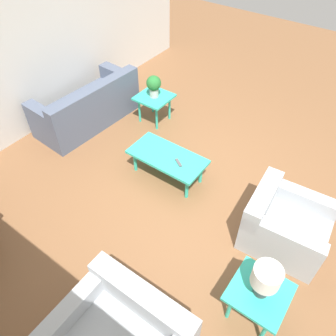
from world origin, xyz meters
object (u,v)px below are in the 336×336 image
object	(u,v)px
sofa	(89,108)
coffee_table	(167,158)
potted_plant	(154,85)
side_table_lamp	(259,295)
side_table_plant	(154,100)
armchair	(283,225)
table_lamp	(266,279)

from	to	relation	value
sofa	coffee_table	xyz separation A→B (m)	(-1.89, 0.28, 0.05)
potted_plant	side_table_lamp	bearing A→B (deg)	143.93
sofa	potted_plant	world-z (taller)	potted_plant
sofa	side_table_plant	bearing A→B (deg)	132.27
potted_plant	sofa	bearing A→B (deg)	39.12
armchair	table_lamp	bearing A→B (deg)	-176.95
table_lamp	side_table_lamp	bearing A→B (deg)	180.00
sofa	side_table_plant	world-z (taller)	sofa
armchair	coffee_table	distance (m)	1.78
side_table_plant	potted_plant	distance (m)	0.29
armchair	coffee_table	xyz separation A→B (m)	(1.78, -0.09, 0.06)
coffee_table	side_table_lamp	xyz separation A→B (m)	(-1.91, 1.12, 0.07)
coffee_table	potted_plant	bearing A→B (deg)	-44.96
sofa	table_lamp	distance (m)	4.07
side_table_lamp	coffee_table	bearing A→B (deg)	-30.38
side_table_plant	armchair	bearing A→B (deg)	158.58
side_table_plant	side_table_lamp	world-z (taller)	same
coffee_table	side_table_lamp	size ratio (longest dim) A/B	2.00
armchair	coffee_table	world-z (taller)	armchair
coffee_table	table_lamp	xyz separation A→B (m)	(-1.91, 1.12, 0.39)
table_lamp	coffee_table	bearing A→B (deg)	-30.38
coffee_table	potted_plant	size ratio (longest dim) A/B	2.96
side_table_plant	potted_plant	xyz separation A→B (m)	(0.00, 0.00, 0.29)
table_lamp	armchair	bearing A→B (deg)	-82.71
armchair	side_table_plant	xyz separation A→B (m)	(2.78, -1.09, 0.13)
sofa	coffee_table	bearing A→B (deg)	84.61
armchair	side_table_lamp	xyz separation A→B (m)	(-0.13, 1.03, 0.13)
sofa	side_table_plant	xyz separation A→B (m)	(-0.88, -0.72, 0.12)
coffee_table	potted_plant	world-z (taller)	potted_plant
coffee_table	table_lamp	size ratio (longest dim) A/B	2.75
coffee_table	side_table_plant	xyz separation A→B (m)	(1.00, -1.00, 0.07)
side_table_plant	table_lamp	distance (m)	3.62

